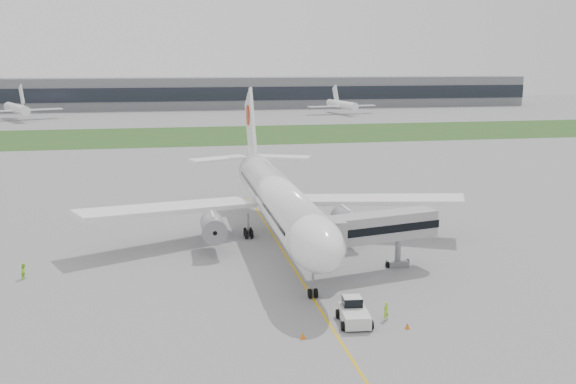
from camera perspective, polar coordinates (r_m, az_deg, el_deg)
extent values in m
plane|color=gray|center=(74.91, -0.40, -5.34)|extent=(600.00, 600.00, 0.00)
cube|color=#24501E|center=(192.14, -6.99, 5.03)|extent=(600.00, 50.00, 0.02)
cube|color=gray|center=(301.09, -8.53, 8.70)|extent=(320.00, 22.00, 14.00)
cube|color=#1E212B|center=(290.11, -8.44, 8.59)|extent=(320.00, 0.60, 6.00)
cylinder|color=white|center=(77.32, -0.94, -0.51)|extent=(5.00, 38.00, 5.00)
ellipsoid|color=white|center=(58.78, 2.37, -4.45)|extent=(5.00, 11.00, 5.00)
cube|color=black|center=(57.60, 2.61, -3.86)|extent=(3.20, 1.54, 1.14)
cone|color=white|center=(98.55, -3.17, 2.59)|extent=(5.00, 10.53, 6.16)
cube|color=white|center=(78.41, -10.60, -1.44)|extent=(22.13, 13.52, 1.70)
cube|color=white|center=(82.64, 7.73, -0.67)|extent=(22.13, 13.52, 1.70)
cylinder|color=#98989D|center=(74.55, -6.68, -3.11)|extent=(2.70, 5.20, 2.70)
cylinder|color=#98989D|center=(77.31, 5.24, -2.54)|extent=(2.70, 5.20, 2.70)
cube|color=white|center=(99.35, -3.33, 5.63)|extent=(0.45, 10.90, 12.76)
cylinder|color=#A92509|center=(100.15, -3.42, 6.83)|extent=(0.60, 3.20, 3.20)
cube|color=white|center=(100.41, -6.20, 2.94)|extent=(9.54, 6.34, 0.35)
cube|color=white|center=(101.70, -0.57, 3.12)|extent=(9.54, 6.34, 0.35)
cylinder|color=gray|center=(60.49, 2.23, -8.01)|extent=(0.24, 0.24, 3.10)
cylinder|color=black|center=(80.93, -3.54, -3.66)|extent=(1.40, 1.10, 1.10)
cylinder|color=black|center=(81.96, 0.91, -3.44)|extent=(1.40, 1.10, 1.10)
cube|color=silver|center=(55.43, 5.91, -10.90)|extent=(2.56, 4.12, 1.05)
cube|color=silver|center=(56.06, 5.72, -9.67)|extent=(1.70, 1.54, 0.87)
cube|color=black|center=(56.04, 5.72, -9.63)|extent=(1.75, 1.59, 0.74)
cylinder|color=black|center=(56.53, 4.46, -10.74)|extent=(0.38, 0.81, 0.78)
cylinder|color=black|center=(56.96, 6.83, -10.61)|extent=(0.38, 0.81, 0.78)
cylinder|color=black|center=(54.16, 4.93, -11.78)|extent=(0.38, 0.81, 0.78)
cylinder|color=black|center=(54.60, 7.41, -11.64)|extent=(0.38, 0.81, 0.78)
cube|color=#9F9FA1|center=(67.72, 8.07, -3.07)|extent=(13.28, 5.51, 2.78)
cube|color=black|center=(67.72, 8.07, -3.07)|extent=(13.48, 5.64, 0.83)
cube|color=#9F9FA1|center=(64.07, 3.88, -3.83)|extent=(2.41, 3.15, 3.15)
cylinder|color=gray|center=(70.36, 9.75, -5.15)|extent=(0.65, 0.65, 3.52)
cube|color=gray|center=(70.79, 9.71, -6.26)|extent=(2.45, 1.75, 0.65)
cylinder|color=black|center=(70.16, 8.87, -6.40)|extent=(0.41, 0.69, 0.65)
cylinder|color=black|center=(71.43, 10.52, -6.13)|extent=(0.41, 0.69, 0.65)
cone|color=orange|center=(52.53, 1.34, -12.61)|extent=(0.45, 0.45, 0.62)
cone|color=orange|center=(55.22, 10.56, -11.60)|extent=(0.41, 0.41, 0.56)
imported|color=#9CEC27|center=(56.47, 8.70, -10.42)|extent=(0.70, 0.62, 1.61)
imported|color=#A2FF2A|center=(71.01, -22.39, -6.52)|extent=(0.85, 0.96, 1.65)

